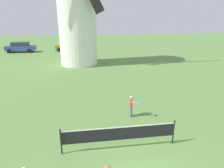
{
  "coord_description": "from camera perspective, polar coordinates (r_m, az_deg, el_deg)",
  "views": [
    {
      "loc": [
        -1.74,
        -4.98,
        5.08
      ],
      "look_at": [
        -0.4,
        3.87,
        2.12
      ],
      "focal_mm": 32.17,
      "sensor_mm": 36.0,
      "label": 1
    }
  ],
  "objects": [
    {
      "name": "parked_car_blue",
      "position": [
        34.53,
        -24.57,
        9.57
      ],
      "size": [
        4.35,
        1.98,
        1.56
      ],
      "color": "#334C99",
      "rests_on": "ground_plane"
    },
    {
      "name": "parked_car_mustard",
      "position": [
        33.85,
        -12.53,
        10.61
      ],
      "size": [
        3.84,
        1.89,
        1.56
      ],
      "color": "#999919",
      "rests_on": "ground_plane"
    },
    {
      "name": "windmill",
      "position": [
        23.11,
        -10.13,
        22.5
      ],
      "size": [
        9.74,
        4.82,
        15.11
      ],
      "color": "white",
      "rests_on": "ground_plane"
    },
    {
      "name": "player_far",
      "position": [
        10.78,
        5.65,
        -5.91
      ],
      "size": [
        0.7,
        0.58,
        1.2
      ],
      "color": "slate",
      "rests_on": "ground_plane"
    },
    {
      "name": "tennis_net",
      "position": [
        8.25,
        2.15,
        -13.95
      ],
      "size": [
        4.64,
        0.06,
        1.1
      ],
      "color": "black",
      "rests_on": "ground_plane"
    }
  ]
}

